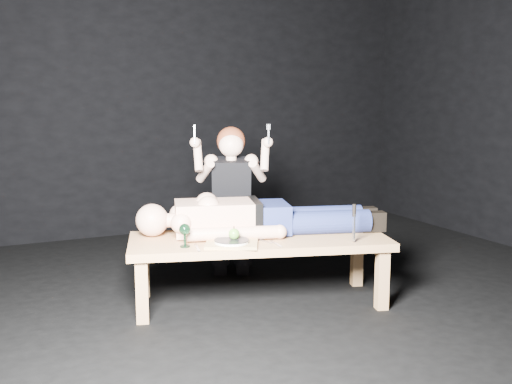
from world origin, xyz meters
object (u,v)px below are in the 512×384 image
at_px(table, 259,270).
at_px(kneeling_woman, 231,200).
at_px(lying_man, 264,213).
at_px(serving_tray, 232,244).
at_px(carving_knife, 354,223).
at_px(goblet, 185,235).

distance_m(table, kneeling_woman, 0.76).
relative_size(lying_man, kneeling_woman, 1.52).
relative_size(kneeling_woman, serving_tray, 3.66).
distance_m(table, carving_knife, 0.71).
relative_size(lying_man, carving_knife, 7.28).
bearing_deg(table, kneeling_woman, 99.39).
bearing_deg(table, lying_man, 67.66).
bearing_deg(kneeling_woman, table, -74.87).
height_order(lying_man, kneeling_woman, kneeling_woman).
xyz_separation_m(table, carving_knife, (0.49, -0.38, 0.35)).
distance_m(kneeling_woman, serving_tray, 0.86).
bearing_deg(carving_knife, lying_man, 145.22).
bearing_deg(kneeling_woman, serving_tray, -91.02).
bearing_deg(carving_knife, table, 158.43).
distance_m(table, goblet, 0.61).
xyz_separation_m(kneeling_woman, carving_knife, (0.42, -1.04, -0.02)).
bearing_deg(lying_man, table, -112.34).
distance_m(kneeling_woman, carving_knife, 1.12).
distance_m(table, serving_tray, 0.37).
xyz_separation_m(lying_man, goblet, (-0.62, -0.15, -0.07)).
bearing_deg(kneeling_woman, carving_knife, -46.37).
distance_m(serving_tray, goblet, 0.30).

